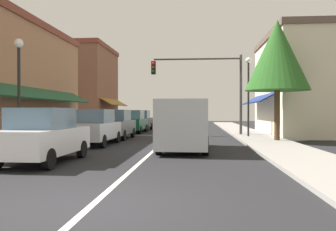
# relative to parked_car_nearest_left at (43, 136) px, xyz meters

# --- Properties ---
(ground_plane) EXTENTS (80.00, 80.00, 0.00)m
(ground_plane) POSITION_rel_parked_car_nearest_left_xyz_m (3.09, 13.08, -0.88)
(ground_plane) COLOR black
(sidewalk_left) EXTENTS (2.60, 56.00, 0.12)m
(sidewalk_left) POSITION_rel_parked_car_nearest_left_xyz_m (-2.41, 13.08, -0.82)
(sidewalk_left) COLOR gray
(sidewalk_left) RESTS_ON ground
(sidewalk_right) EXTENTS (2.60, 56.00, 0.12)m
(sidewalk_right) POSITION_rel_parked_car_nearest_left_xyz_m (8.59, 13.08, -0.82)
(sidewalk_right) COLOR gray
(sidewalk_right) RESTS_ON ground
(lane_center_stripe) EXTENTS (0.14, 52.00, 0.01)m
(lane_center_stripe) POSITION_rel_parked_car_nearest_left_xyz_m (3.09, 13.08, -0.88)
(lane_center_stripe) COLOR silver
(lane_center_stripe) RESTS_ON ground
(storefront_right_block) EXTENTS (5.76, 10.20, 7.15)m
(storefront_right_block) POSITION_rel_parked_car_nearest_left_xyz_m (12.11, 15.08, 2.70)
(storefront_right_block) COLOR beige
(storefront_right_block) RESTS_ON ground
(storefront_far_left) EXTENTS (6.44, 8.20, 8.05)m
(storefront_far_left) POSITION_rel_parked_car_nearest_left_xyz_m (-6.27, 23.08, 3.15)
(storefront_far_left) COLOR brown
(storefront_far_left) RESTS_ON ground
(parked_car_nearest_left) EXTENTS (1.85, 4.13, 1.77)m
(parked_car_nearest_left) POSITION_rel_parked_car_nearest_left_xyz_m (0.00, 0.00, 0.00)
(parked_car_nearest_left) COLOR silver
(parked_car_nearest_left) RESTS_ON ground
(parked_car_second_left) EXTENTS (1.83, 4.13, 1.77)m
(parked_car_second_left) POSITION_rel_parked_car_nearest_left_xyz_m (-0.10, 6.07, 0.00)
(parked_car_second_left) COLOR #B7BABF
(parked_car_second_left) RESTS_ON ground
(parked_car_third_left) EXTENTS (1.82, 4.12, 1.77)m
(parked_car_third_left) POSITION_rel_parked_car_nearest_left_xyz_m (-0.02, 10.17, 0.00)
(parked_car_third_left) COLOR #4C5156
(parked_car_third_left) RESTS_ON ground
(parked_car_far_left) EXTENTS (1.81, 4.11, 1.77)m
(parked_car_far_left) POSITION_rel_parked_car_nearest_left_xyz_m (-0.04, 16.01, 0.00)
(parked_car_far_left) COLOR #0F4C33
(parked_car_far_left) RESTS_ON ground
(parked_car_distant_left) EXTENTS (1.79, 4.11, 1.77)m
(parked_car_distant_left) POSITION_rel_parked_car_nearest_left_xyz_m (-0.10, 19.97, 0.00)
(parked_car_distant_left) COLOR black
(parked_car_distant_left) RESTS_ON ground
(van_in_lane) EXTENTS (2.09, 5.22, 2.12)m
(van_in_lane) POSITION_rel_parked_car_nearest_left_xyz_m (4.40, 4.04, 0.27)
(van_in_lane) COLOR #B2B7BC
(van_in_lane) RESTS_ON ground
(traffic_signal_mast_arm) EXTENTS (6.22, 0.50, 5.54)m
(traffic_signal_mast_arm) POSITION_rel_parked_car_nearest_left_xyz_m (5.67, 13.43, 2.98)
(traffic_signal_mast_arm) COLOR #333333
(traffic_signal_mast_arm) RESTS_ON ground
(street_lamp_left_near) EXTENTS (0.36, 0.36, 4.54)m
(street_lamp_left_near) POSITION_rel_parked_car_nearest_left_xyz_m (-2.10, 2.48, 2.20)
(street_lamp_left_near) COLOR black
(street_lamp_left_near) RESTS_ON ground
(street_lamp_right_mid) EXTENTS (0.36, 0.36, 5.04)m
(street_lamp_right_mid) POSITION_rel_parked_car_nearest_left_xyz_m (8.11, 11.44, 2.49)
(street_lamp_right_mid) COLOR black
(street_lamp_right_mid) RESTS_ON ground
(tree_right_near) EXTENTS (3.46, 3.46, 6.61)m
(tree_right_near) POSITION_rel_parked_car_nearest_left_xyz_m (9.23, 8.55, 3.81)
(tree_right_near) COLOR #4C331E
(tree_right_near) RESTS_ON ground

